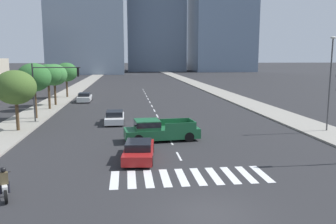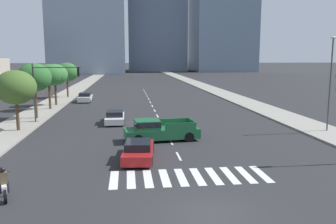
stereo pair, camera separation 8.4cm
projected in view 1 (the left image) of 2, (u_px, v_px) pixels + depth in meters
name	position (u px, v px, depth m)	size (l,w,h in m)	color
ground_plane	(210.00, 214.00, 14.38)	(800.00, 800.00, 0.00)	#28282B
sidewalk_east	(257.00, 106.00, 45.39)	(4.00, 260.00, 0.15)	gray
sidewalk_west	(42.00, 110.00, 42.20)	(4.00, 260.00, 0.15)	gray
crosswalk_near	(190.00, 177.00, 18.88)	(8.55, 2.83, 0.01)	silver
lane_divider_center	(152.00, 106.00, 46.35)	(0.14, 50.00, 0.01)	silver
motorcycle_lead	(4.00, 185.00, 16.01)	(1.05, 2.03, 1.49)	black
pickup_truck	(158.00, 130.00, 26.98)	(5.91, 2.61, 1.67)	#1E6038
sedan_red_0	(139.00, 150.00, 22.09)	(2.24, 4.73, 1.21)	maroon
sedan_white_1	(85.00, 98.00, 50.71)	(1.82, 4.39, 1.32)	silver
sedan_white_2	(115.00, 117.00, 34.31)	(1.84, 4.63, 1.22)	silver
traffic_signal_far	(51.00, 82.00, 34.03)	(4.86, 0.28, 5.69)	#333335
street_lamp_east	(330.00, 77.00, 29.48)	(0.50, 0.24, 7.98)	#3F3F42
street_tree_nearest	(15.00, 88.00, 29.69)	(3.46, 3.46, 5.20)	#4C3823
street_tree_second	(34.00, 78.00, 35.71)	(3.44, 3.44, 5.69)	#4C3823
street_tree_third	(48.00, 75.00, 42.22)	(3.06, 3.06, 5.46)	#4C3823
street_tree_fourth	(54.00, 75.00, 45.84)	(3.34, 3.34, 5.42)	#4C3823
street_tree_fifth	(66.00, 72.00, 55.08)	(3.52, 3.52, 5.44)	#4C3823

